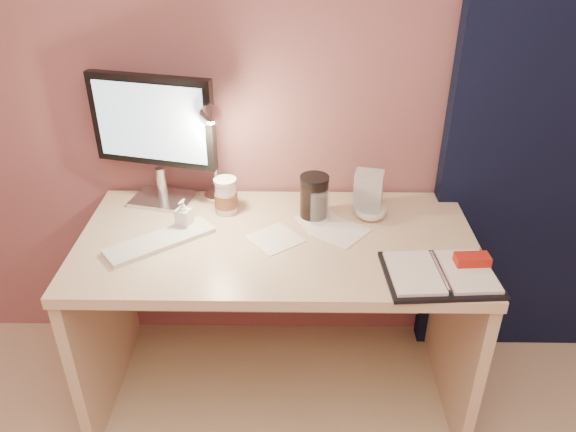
{
  "coord_description": "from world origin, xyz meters",
  "views": [
    {
      "loc": [
        0.06,
        -0.28,
        1.8
      ],
      "look_at": [
        0.04,
        1.33,
        0.85
      ],
      "focal_mm": 35.0,
      "sensor_mm": 36.0,
      "label": 1
    }
  ],
  "objects_px": {
    "desk": "(278,277)",
    "planner": "(443,272)",
    "monitor": "(155,129)",
    "keyboard": "(160,241)",
    "product_box": "(368,191)",
    "dark_jar": "(314,199)",
    "clear_cup": "(320,208)",
    "lotion_bottle": "(184,214)",
    "desk_lamp": "(205,145)",
    "coffee_cup": "(226,197)",
    "bowl": "(370,213)"
  },
  "relations": [
    {
      "from": "monitor",
      "to": "product_box",
      "type": "height_order",
      "value": "monitor"
    },
    {
      "from": "coffee_cup",
      "to": "product_box",
      "type": "relative_size",
      "value": 0.89
    },
    {
      "from": "dark_jar",
      "to": "bowl",
      "type": "bearing_deg",
      "value": -2.13
    },
    {
      "from": "keyboard",
      "to": "planner",
      "type": "height_order",
      "value": "planner"
    },
    {
      "from": "desk_lamp",
      "to": "keyboard",
      "type": "bearing_deg",
      "value": -130.25
    },
    {
      "from": "coffee_cup",
      "to": "product_box",
      "type": "bearing_deg",
      "value": 2.8
    },
    {
      "from": "monitor",
      "to": "lotion_bottle",
      "type": "bearing_deg",
      "value": -44.95
    },
    {
      "from": "planner",
      "to": "dark_jar",
      "type": "bearing_deg",
      "value": 133.42
    },
    {
      "from": "monitor",
      "to": "planner",
      "type": "height_order",
      "value": "monitor"
    },
    {
      "from": "keyboard",
      "to": "product_box",
      "type": "bearing_deg",
      "value": -19.79
    },
    {
      "from": "coffee_cup",
      "to": "desk_lamp",
      "type": "height_order",
      "value": "desk_lamp"
    },
    {
      "from": "keyboard",
      "to": "bowl",
      "type": "xyz_separation_m",
      "value": [
        0.75,
        0.18,
        0.01
      ]
    },
    {
      "from": "planner",
      "to": "monitor",
      "type": "bearing_deg",
      "value": 150.55
    },
    {
      "from": "coffee_cup",
      "to": "product_box",
      "type": "distance_m",
      "value": 0.54
    },
    {
      "from": "coffee_cup",
      "to": "bowl",
      "type": "relative_size",
      "value": 1.18
    },
    {
      "from": "keyboard",
      "to": "dark_jar",
      "type": "distance_m",
      "value": 0.58
    },
    {
      "from": "monitor",
      "to": "planner",
      "type": "relative_size",
      "value": 1.38
    },
    {
      "from": "dark_jar",
      "to": "product_box",
      "type": "relative_size",
      "value": 0.94
    },
    {
      "from": "monitor",
      "to": "clear_cup",
      "type": "relative_size",
      "value": 4.14
    },
    {
      "from": "keyboard",
      "to": "desk",
      "type": "bearing_deg",
      "value": -22.96
    },
    {
      "from": "keyboard",
      "to": "product_box",
      "type": "xyz_separation_m",
      "value": [
        0.74,
        0.24,
        0.07
      ]
    },
    {
      "from": "desk",
      "to": "product_box",
      "type": "bearing_deg",
      "value": 21.72
    },
    {
      "from": "monitor",
      "to": "clear_cup",
      "type": "xyz_separation_m",
      "value": [
        0.61,
        -0.15,
        -0.24
      ]
    },
    {
      "from": "keyboard",
      "to": "bowl",
      "type": "height_order",
      "value": "bowl"
    },
    {
      "from": "lotion_bottle",
      "to": "desk_lamp",
      "type": "distance_m",
      "value": 0.26
    },
    {
      "from": "bowl",
      "to": "dark_jar",
      "type": "height_order",
      "value": "dark_jar"
    },
    {
      "from": "monitor",
      "to": "dark_jar",
      "type": "height_order",
      "value": "monitor"
    },
    {
      "from": "clear_cup",
      "to": "dark_jar",
      "type": "height_order",
      "value": "dark_jar"
    },
    {
      "from": "monitor",
      "to": "bowl",
      "type": "xyz_separation_m",
      "value": [
        0.8,
        -0.11,
        -0.28
      ]
    },
    {
      "from": "planner",
      "to": "desk_lamp",
      "type": "height_order",
      "value": "desk_lamp"
    },
    {
      "from": "clear_cup",
      "to": "product_box",
      "type": "relative_size",
      "value": 0.78
    },
    {
      "from": "desk",
      "to": "planner",
      "type": "bearing_deg",
      "value": -28.52
    },
    {
      "from": "monitor",
      "to": "product_box",
      "type": "relative_size",
      "value": 3.22
    },
    {
      "from": "product_box",
      "to": "dark_jar",
      "type": "bearing_deg",
      "value": -153.87
    },
    {
      "from": "coffee_cup",
      "to": "planner",
      "type": "bearing_deg",
      "value": -28.6
    },
    {
      "from": "keyboard",
      "to": "planner",
      "type": "xyz_separation_m",
      "value": [
        0.94,
        -0.18,
        0.01
      ]
    },
    {
      "from": "monitor",
      "to": "keyboard",
      "type": "distance_m",
      "value": 0.42
    },
    {
      "from": "dark_jar",
      "to": "desk_lamp",
      "type": "xyz_separation_m",
      "value": [
        -0.4,
        0.03,
        0.2
      ]
    },
    {
      "from": "monitor",
      "to": "planner",
      "type": "distance_m",
      "value": 1.13
    },
    {
      "from": "lotion_bottle",
      "to": "dark_jar",
      "type": "bearing_deg",
      "value": 10.7
    },
    {
      "from": "bowl",
      "to": "product_box",
      "type": "height_order",
      "value": "product_box"
    },
    {
      "from": "coffee_cup",
      "to": "dark_jar",
      "type": "height_order",
      "value": "dark_jar"
    },
    {
      "from": "planner",
      "to": "lotion_bottle",
      "type": "distance_m",
      "value": 0.92
    },
    {
      "from": "planner",
      "to": "dark_jar",
      "type": "xyz_separation_m",
      "value": [
        -0.4,
        0.37,
        0.06
      ]
    },
    {
      "from": "desk_lamp",
      "to": "coffee_cup",
      "type": "bearing_deg",
      "value": -14.68
    },
    {
      "from": "planner",
      "to": "clear_cup",
      "type": "xyz_separation_m",
      "value": [
        -0.38,
        0.32,
        0.05
      ]
    },
    {
      "from": "coffee_cup",
      "to": "desk_lamp",
      "type": "distance_m",
      "value": 0.22
    },
    {
      "from": "clear_cup",
      "to": "desk",
      "type": "bearing_deg",
      "value": -166.94
    },
    {
      "from": "planner",
      "to": "coffee_cup",
      "type": "relative_size",
      "value": 2.61
    },
    {
      "from": "desk",
      "to": "monitor",
      "type": "height_order",
      "value": "monitor"
    }
  ]
}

